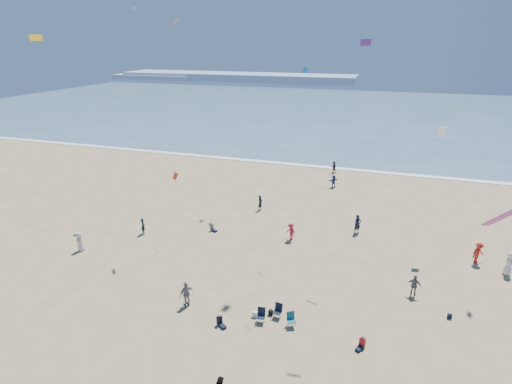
% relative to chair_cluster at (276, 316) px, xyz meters
% --- Properties ---
extents(ocean, '(220.00, 100.00, 0.06)m').
position_rel_chair_cluster_xyz_m(ocean, '(-2.87, 85.33, -0.47)').
color(ocean, '#476B84').
rests_on(ocean, ground).
extents(surf_line, '(220.00, 1.20, 0.08)m').
position_rel_chair_cluster_xyz_m(surf_line, '(-2.87, 35.33, -0.46)').
color(surf_line, white).
rests_on(surf_line, ground).
extents(headland_far, '(110.00, 20.00, 3.20)m').
position_rel_chair_cluster_xyz_m(headland_far, '(-62.87, 160.33, 1.10)').
color(headland_far, '#7A8EA8').
rests_on(headland_far, ground).
extents(headland_near, '(40.00, 14.00, 2.00)m').
position_rel_chair_cluster_xyz_m(headland_near, '(-102.87, 155.33, 0.50)').
color(headland_near, '#7A8EA8').
rests_on(headland_near, ground).
extents(standing_flyers, '(35.49, 47.53, 1.95)m').
position_rel_chair_cluster_xyz_m(standing_flyers, '(3.39, 7.21, 0.37)').
color(standing_flyers, gray).
rests_on(standing_flyers, ground).
extents(seated_group, '(16.93, 26.93, 0.84)m').
position_rel_chair_cluster_xyz_m(seated_group, '(-0.02, -3.25, -0.08)').
color(seated_group, silver).
rests_on(seated_group, ground).
extents(chair_cluster, '(2.74, 1.48, 1.00)m').
position_rel_chair_cluster_xyz_m(chair_cluster, '(0.00, 0.00, 0.00)').
color(chair_cluster, black).
rests_on(chair_cluster, ground).
extents(white_tote, '(0.35, 0.20, 0.40)m').
position_rel_chair_cluster_xyz_m(white_tote, '(-1.51, 0.09, -0.30)').
color(white_tote, silver).
rests_on(white_tote, ground).
extents(black_backpack, '(0.30, 0.22, 0.38)m').
position_rel_chair_cluster_xyz_m(black_backpack, '(-0.57, 0.61, -0.31)').
color(black_backpack, black).
rests_on(black_backpack, ground).
extents(navy_bag, '(0.28, 0.18, 0.34)m').
position_rel_chair_cluster_xyz_m(navy_bag, '(10.90, 3.93, -0.33)').
color(navy_bag, black).
rests_on(navy_bag, ground).
extents(kites_aloft, '(36.07, 42.67, 29.37)m').
position_rel_chair_cluster_xyz_m(kites_aloft, '(6.72, 3.89, 14.74)').
color(kites_aloft, '#F93004').
rests_on(kites_aloft, ground).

